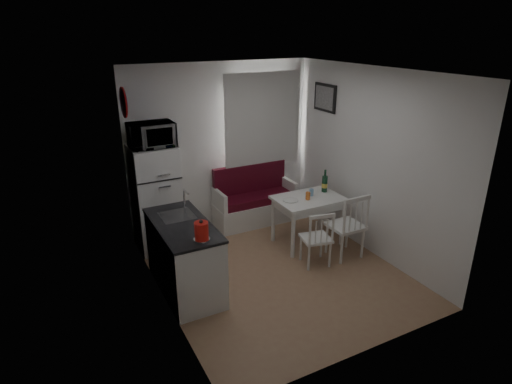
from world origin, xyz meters
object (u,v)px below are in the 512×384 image
Objects in this scene: bench at (254,204)px; wine_bottle at (325,181)px; chair_left at (320,233)px; dining_table at (308,203)px; microwave at (151,135)px; kitchen_counter at (184,256)px; chair_right at (351,220)px; kettle at (201,231)px; fridge at (156,198)px.

bench is 1.31m from wine_bottle.
dining_table is at bearing 80.59° from chair_left.
wine_bottle is (2.36, -0.77, -0.80)m from microwave.
kitchen_counter is 3.84× the size of wine_bottle.
chair_right is at bearing -97.41° from wine_bottle.
chair_left is at bearing -40.86° from microwave.
fridge is at bearing 90.97° from kettle.
fridge is at bearing 155.77° from dining_table.
chair_left is 0.29× the size of fridge.
chair_right is at bearing 9.69° from chair_left.
fridge is at bearing -176.12° from bench.
microwave is at bearing 90.99° from kettle.
kitchen_counter is at bearing -170.53° from dining_table.
wine_bottle is (0.35, 0.10, 0.25)m from dining_table.
chair_left reaches higher than dining_table.
microwave is (0.00, -0.05, 0.94)m from fridge.
chair_left is 1.82m from kettle.
kitchen_counter is 1.35× the size of dining_table.
chair_right is at bearing -8.57° from kitchen_counter.
dining_table is 1.63× the size of microwave.
microwave reaches higher than chair_right.
kettle reaches higher than dining_table.
chair_left is 1.82× the size of kettle.
wine_bottle is at bearing 16.28° from dining_table.
kettle is at bearing -161.57° from chair_left.
kettle is (0.03, -1.73, -0.69)m from microwave.
fridge is at bearing 144.95° from chair_right.
fridge is 4.48× the size of wine_bottle.
microwave is at bearing 145.81° from chair_right.
dining_table is 0.44m from wine_bottle.
chair_left is at bearing -110.61° from dining_table.
kettle is (-1.73, -0.21, 0.52)m from chair_left.
chair_left is 0.74× the size of microwave.
fridge reaches higher than chair_left.
chair_right is at bearing -35.10° from fridge.
chair_right is at bearing -69.96° from bench.
bench is at bearing 3.88° from fridge.
kitchen_counter is 2.46m from wine_bottle.
wine_bottle is (0.60, 0.75, 0.41)m from chair_left.
kitchen_counter is at bearing -140.74° from bench.
fridge is 6.34× the size of kettle.
microwave is at bearing -90.00° from fridge.
kitchen_counter is 2.56× the size of chair_right.
kettle is at bearing -89.03° from fridge.
fridge is (-2.26, 1.59, 0.18)m from chair_right.
dining_table is at bearing -70.26° from bench.
bench is 2.61× the size of chair_right.
microwave is 1.75× the size of wine_bottle.
chair_left is 1.29× the size of wine_bottle.
bench is 3.92× the size of wine_bottle.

